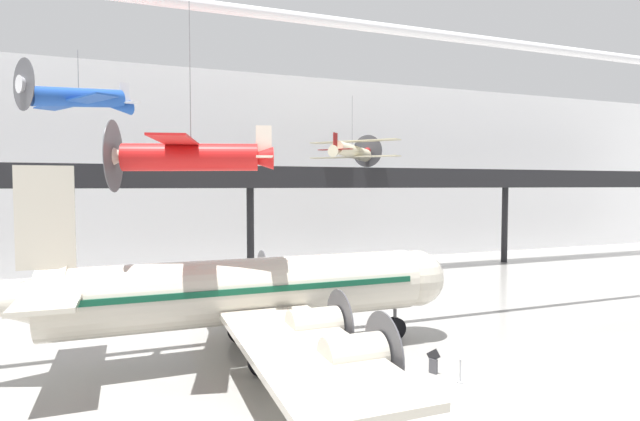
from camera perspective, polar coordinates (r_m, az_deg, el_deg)
name	(u,v)px	position (r m, az deg, el deg)	size (l,w,h in m)	color
ground_plane	(424,415)	(21.50, 11.83, -21.93)	(260.00, 260.00, 0.00)	#9E9B96
hangar_back_wall	(231,170)	(57.45, -10.16, 4.60)	(140.00, 3.00, 21.52)	white
mezzanine_walkway	(252,185)	(46.94, -7.73, 2.95)	(110.00, 3.20, 10.76)	black
ceiling_truss_beam	(331,22)	(29.76, 1.22, 20.78)	(120.00, 0.60, 0.60)	silver
airliner_silver_main	(242,292)	(26.46, -8.88, -9.17)	(24.45, 27.71, 9.90)	beige
suspended_plane_blue_trainer	(79,98)	(37.06, -25.84, 11.50)	(7.58, 8.44, 4.33)	#1E4CAD
suspended_plane_red_highwing	(191,156)	(24.98, -14.49, 6.05)	(8.07, 9.73, 9.09)	red
suspended_plane_cream_biplane	(352,151)	(49.92, 3.70, 6.79)	(7.89, 8.38, 6.93)	beige
stanchion_barrier	(460,375)	(24.85, 15.73, -17.66)	(0.36, 0.36, 1.08)	#B2B5BA
info_sign_pedestal	(433,364)	(25.55, 12.83, -16.73)	(0.35, 0.73, 1.24)	#4C4C51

